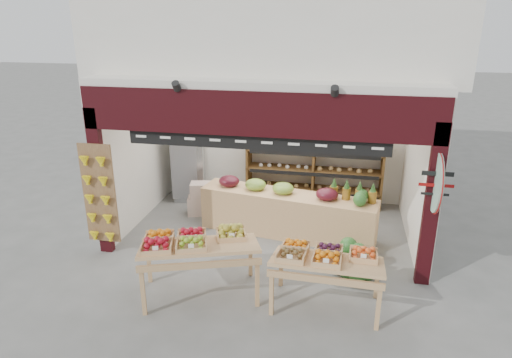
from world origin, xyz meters
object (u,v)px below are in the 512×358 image
(cardboard_stack, at_px, (211,202))
(display_table_right, at_px, (323,258))
(display_table_left, at_px, (191,243))
(watermelon_pile, at_px, (354,262))
(refrigerator, at_px, (189,162))
(mid_counter, at_px, (287,212))
(back_shelving, at_px, (314,153))

(cardboard_stack, distance_m, display_table_right, 3.89)
(display_table_left, relative_size, watermelon_pile, 2.68)
(refrigerator, height_order, mid_counter, refrigerator)
(mid_counter, xyz_separation_m, watermelon_pile, (1.29, -1.24, -0.25))
(mid_counter, height_order, display_table_right, mid_counter)
(back_shelving, bearing_deg, display_table_left, -110.79)
(back_shelving, distance_m, display_table_left, 4.29)
(back_shelving, distance_m, cardboard_stack, 2.54)
(cardboard_stack, xyz_separation_m, display_table_right, (2.56, -2.88, 0.52))
(display_table_left, bearing_deg, mid_counter, 63.43)
(display_table_left, bearing_deg, refrigerator, 109.51)
(watermelon_pile, bearing_deg, cardboard_stack, 147.81)
(display_table_left, distance_m, display_table_right, 1.96)
(mid_counter, distance_m, display_table_right, 2.37)
(display_table_right, bearing_deg, refrigerator, 131.90)
(refrigerator, relative_size, display_table_right, 1.09)
(display_table_right, height_order, watermelon_pile, display_table_right)
(back_shelving, xyz_separation_m, refrigerator, (-2.85, -0.25, -0.31))
(mid_counter, xyz_separation_m, display_table_left, (-1.15, -2.29, 0.40))
(cardboard_stack, xyz_separation_m, display_table_left, (0.60, -2.97, 0.60))
(cardboard_stack, distance_m, watermelon_pile, 3.60)
(display_table_right, distance_m, watermelon_pile, 1.22)
(cardboard_stack, bearing_deg, refrigerator, 132.82)
(back_shelving, height_order, watermelon_pile, back_shelving)
(cardboard_stack, relative_size, display_table_right, 0.66)
(back_shelving, distance_m, refrigerator, 2.88)
(back_shelving, bearing_deg, mid_counter, -102.33)
(refrigerator, distance_m, display_table_right, 4.93)
(cardboard_stack, bearing_deg, back_shelving, 25.98)
(back_shelving, height_order, mid_counter, back_shelving)
(refrigerator, xyz_separation_m, watermelon_pile, (3.77, -2.70, -0.67))
(display_table_left, bearing_deg, cardboard_stack, 101.48)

